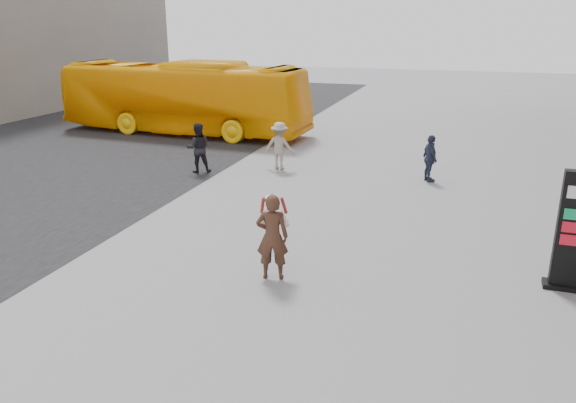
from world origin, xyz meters
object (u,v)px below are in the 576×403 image
(pedestrian_a, at_px, (198,148))
(pedestrian_b, at_px, (280,146))
(bus, at_px, (183,98))
(woman, at_px, (272,236))
(info_pylon, at_px, (572,232))
(pedestrian_c, at_px, (430,159))

(pedestrian_a, bearing_deg, pedestrian_b, 178.48)
(bus, bearing_deg, pedestrian_b, -124.54)
(woman, height_order, pedestrian_b, woman)
(woman, relative_size, pedestrian_a, 1.05)
(info_pylon, bearing_deg, pedestrian_b, 141.22)
(woman, bearing_deg, info_pylon, 179.22)
(woman, height_order, bus, bus)
(bus, bearing_deg, pedestrian_a, -145.25)
(pedestrian_b, bearing_deg, info_pylon, 141.27)
(info_pylon, bearing_deg, bus, 142.26)
(woman, distance_m, pedestrian_c, 8.48)
(info_pylon, distance_m, pedestrian_c, 7.52)
(bus, bearing_deg, info_pylon, -125.96)
(info_pylon, bearing_deg, pedestrian_a, 153.46)
(info_pylon, height_order, pedestrian_a, info_pylon)
(bus, xyz_separation_m, pedestrian_b, (6.15, -4.75, -0.78))
(woman, relative_size, pedestrian_b, 1.08)
(info_pylon, xyz_separation_m, woman, (-5.51, -1.29, -0.27))
(bus, distance_m, pedestrian_a, 7.09)
(info_pylon, relative_size, pedestrian_c, 1.56)
(woman, height_order, pedestrian_c, woman)
(bus, relative_size, pedestrian_c, 7.63)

